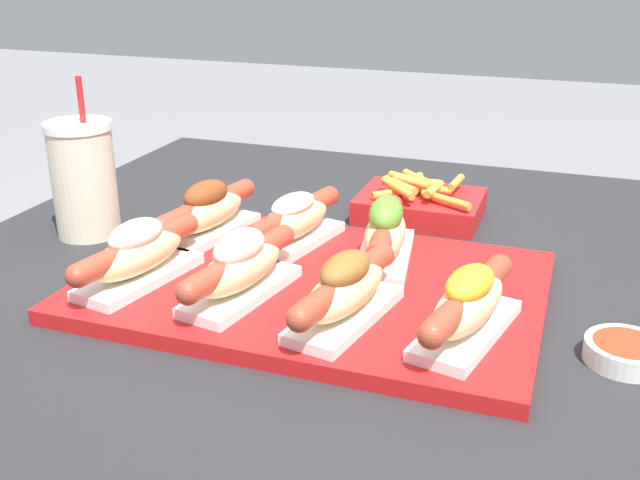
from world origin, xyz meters
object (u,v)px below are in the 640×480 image
(hot_dog_4, at_px, (207,211))
(serving_tray, at_px, (314,286))
(sauce_bowl, at_px, (626,351))
(drink_cup, at_px, (84,179))
(hot_dog_2, at_px, (345,290))
(hot_dog_0, at_px, (138,253))
(hot_dog_3, at_px, (468,304))
(hot_dog_1, at_px, (240,267))
(fries_basket, at_px, (420,204))
(hot_dog_6, at_px, (385,233))
(hot_dog_5, at_px, (293,221))

(hot_dog_4, bearing_deg, serving_tray, -23.94)
(sauce_bowl, xyz_separation_m, drink_cup, (-0.69, 0.11, 0.07))
(serving_tray, distance_m, hot_dog_2, 0.11)
(hot_dog_2, relative_size, sauce_bowl, 2.50)
(hot_dog_0, relative_size, drink_cup, 0.91)
(hot_dog_3, height_order, drink_cup, drink_cup)
(hot_dog_1, distance_m, fries_basket, 0.38)
(serving_tray, bearing_deg, hot_dog_6, 51.89)
(sauce_bowl, bearing_deg, hot_dog_3, -168.17)
(hot_dog_4, height_order, drink_cup, drink_cup)
(hot_dog_1, bearing_deg, hot_dog_0, -178.24)
(hot_dog_1, height_order, fries_basket, hot_dog_1)
(hot_dog_2, bearing_deg, hot_dog_6, 90.69)
(hot_dog_1, bearing_deg, sauce_bowl, 3.85)
(serving_tray, xyz_separation_m, sauce_bowl, (0.33, -0.04, 0.00))
(hot_dog_4, relative_size, fries_basket, 1.13)
(hot_dog_2, relative_size, hot_dog_4, 1.00)
(sauce_bowl, bearing_deg, hot_dog_0, -176.65)
(hot_dog_0, xyz_separation_m, fries_basket, (0.24, 0.36, -0.03))
(hot_dog_1, bearing_deg, hot_dog_3, -1.09)
(hot_dog_0, bearing_deg, hot_dog_3, -0.13)
(serving_tray, relative_size, hot_dog_0, 2.60)
(hot_dog_0, xyz_separation_m, sauce_bowl, (0.52, 0.03, -0.04))
(hot_dog_2, relative_size, fries_basket, 1.13)
(hot_dog_2, height_order, hot_dog_5, hot_dog_2)
(hot_dog_5, distance_m, sauce_bowl, 0.42)
(serving_tray, bearing_deg, fries_basket, 78.48)
(hot_dog_5, bearing_deg, hot_dog_6, -3.50)
(hot_dog_5, distance_m, drink_cup, 0.30)
(hot_dog_1, relative_size, hot_dog_4, 1.00)
(hot_dog_3, distance_m, sauce_bowl, 0.16)
(serving_tray, height_order, drink_cup, drink_cup)
(hot_dog_3, xyz_separation_m, fries_basket, (-0.13, 0.36, -0.03))
(hot_dog_0, xyz_separation_m, drink_cup, (-0.17, 0.14, 0.03))
(sauce_bowl, distance_m, fries_basket, 0.43)
(hot_dog_4, height_order, hot_dog_5, hot_dog_4)
(hot_dog_0, bearing_deg, drink_cup, 140.10)
(hot_dog_1, distance_m, hot_dog_3, 0.25)
(hot_dog_0, distance_m, hot_dog_5, 0.20)
(hot_dog_0, relative_size, hot_dog_6, 1.00)
(hot_dog_3, bearing_deg, hot_dog_5, 146.77)
(hot_dog_1, distance_m, hot_dog_4, 0.19)
(hot_dog_2, xyz_separation_m, hot_dog_4, (-0.24, 0.16, 0.00))
(hot_dog_1, height_order, hot_dog_3, hot_dog_1)
(hot_dog_2, height_order, drink_cup, drink_cup)
(hot_dog_1, height_order, hot_dog_5, hot_dog_1)
(hot_dog_4, relative_size, drink_cup, 0.91)
(hot_dog_2, distance_m, hot_dog_6, 0.16)
(hot_dog_4, xyz_separation_m, sauce_bowl, (0.51, -0.12, -0.04))
(hot_dog_3, bearing_deg, sauce_bowl, 11.83)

